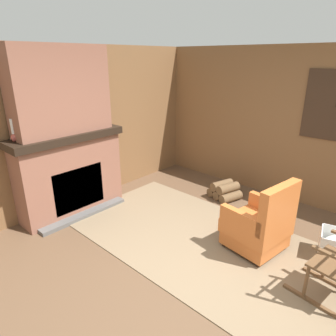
{
  "coord_description": "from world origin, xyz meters",
  "views": [
    {
      "loc": [
        1.53,
        -2.19,
        2.37
      ],
      "look_at": [
        -1.12,
        0.71,
        0.9
      ],
      "focal_mm": 32.0,
      "sensor_mm": 36.0,
      "label": 1
    }
  ],
  "objects": [
    {
      "name": "ground_plane",
      "position": [
        0.0,
        0.0,
        0.0
      ],
      "size": [
        14.0,
        14.0,
        0.0
      ],
      "primitive_type": "plane",
      "color": "brown"
    },
    {
      "name": "fireplace_hearth",
      "position": [
        -2.54,
        0.0,
        0.65
      ],
      "size": [
        0.67,
        1.72,
        1.3
      ],
      "color": "brown",
      "rests_on": "ground"
    },
    {
      "name": "area_rug",
      "position": [
        -0.52,
        0.69,
        0.01
      ],
      "size": [
        3.79,
        2.03,
        0.01
      ],
      "color": "#7A664C",
      "rests_on": "ground"
    },
    {
      "name": "oil_lamp_vase",
      "position": [
        -2.6,
        -0.71,
        1.41
      ],
      "size": [
        0.1,
        0.1,
        0.31
      ],
      "color": "#B24C42",
      "rests_on": "fireplace_hearth"
    },
    {
      "name": "firewood_stack",
      "position": [
        -0.98,
        2.05,
        0.14
      ],
      "size": [
        0.58,
        0.53,
        0.3
      ],
      "rotation": [
        0.0,
        0.0,
        -0.28
      ],
      "color": "brown",
      "rests_on": "ground"
    },
    {
      "name": "chimney_breast",
      "position": [
        -2.55,
        0.0,
        1.92
      ],
      "size": [
        0.4,
        1.43,
        1.24
      ],
      "color": "brown",
      "rests_on": "fireplace_hearth"
    },
    {
      "name": "wood_panel_wall_back",
      "position": [
        0.01,
        2.81,
        1.29
      ],
      "size": [
        6.16,
        0.09,
        2.56
      ],
      "color": "brown",
      "rests_on": "ground"
    },
    {
      "name": "armchair",
      "position": [
        0.16,
        1.02,
        0.36
      ],
      "size": [
        0.76,
        0.77,
        0.99
      ],
      "rotation": [
        0.0,
        0.0,
        3.0
      ],
      "color": "#C6662D",
      "rests_on": "ground"
    },
    {
      "name": "storage_case",
      "position": [
        -2.6,
        0.28,
        1.36
      ],
      "size": [
        0.15,
        0.28,
        0.13
      ],
      "color": "brown",
      "rests_on": "fireplace_hearth"
    },
    {
      "name": "wood_panel_wall_left",
      "position": [
        -2.81,
        0.0,
        1.28
      ],
      "size": [
        0.06,
        6.16,
        2.56
      ],
      "color": "brown",
      "rests_on": "ground"
    }
  ]
}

